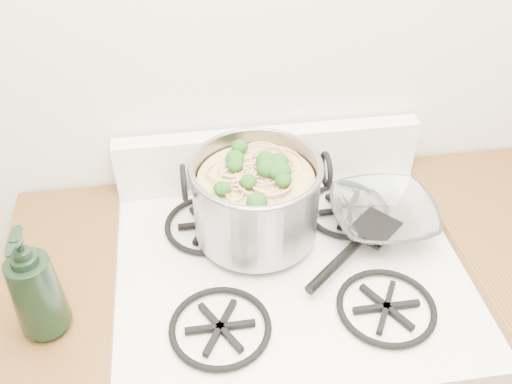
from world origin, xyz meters
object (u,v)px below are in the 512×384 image
glass_bowl (381,221)px  spatula (375,226)px  gas_range (284,383)px  stock_pot (256,199)px  bottle (33,284)px

glass_bowl → spatula: bearing=-147.7°
gas_range → glass_bowl: (0.23, 0.08, 0.50)m
spatula → glass_bowl: bearing=81.3°
stock_pot → gas_range: bearing=-60.9°
gas_range → stock_pot: stock_pot is taller
gas_range → spatula: 0.55m
stock_pot → glass_bowl: 0.30m
stock_pot → spatula: (0.27, -0.04, -0.08)m
spatula → glass_bowl: 0.02m
gas_range → bottle: bearing=-168.5°
gas_range → stock_pot: (-0.06, 0.11, 0.58)m
glass_bowl → bottle: size_ratio=0.38×
gas_range → bottle: (-0.50, -0.10, 0.61)m
stock_pot → bottle: (-0.44, -0.21, 0.03)m
stock_pot → spatula: stock_pot is taller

